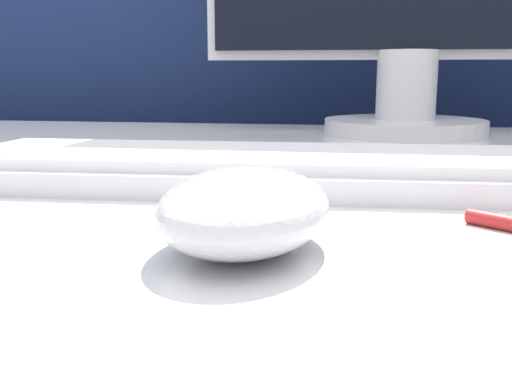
{
  "coord_description": "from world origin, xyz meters",
  "views": [
    {
      "loc": [
        0.11,
        -0.36,
        0.8
      ],
      "look_at": [
        0.07,
        -0.08,
        0.74
      ],
      "focal_mm": 42.0,
      "sensor_mm": 36.0,
      "label": 1
    }
  ],
  "objects": [
    {
      "name": "computer_mouse_near",
      "position": [
        0.07,
        -0.11,
        0.74
      ],
      "size": [
        0.09,
        0.11,
        0.04
      ],
      "rotation": [
        0.0,
        0.0,
        -0.1
      ],
      "color": "silver",
      "rests_on": "desk"
    },
    {
      "name": "partition_panel",
      "position": [
        0.0,
        0.69,
        0.63
      ],
      "size": [
        5.0,
        0.03,
        1.27
      ],
      "color": "navy",
      "rests_on": "ground_plane"
    },
    {
      "name": "keyboard",
      "position": [
        0.05,
        0.05,
        0.73
      ],
      "size": [
        0.46,
        0.15,
        0.02
      ],
      "rotation": [
        0.0,
        0.0,
        0.04
      ],
      "color": "silver",
      "rests_on": "desk"
    }
  ]
}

